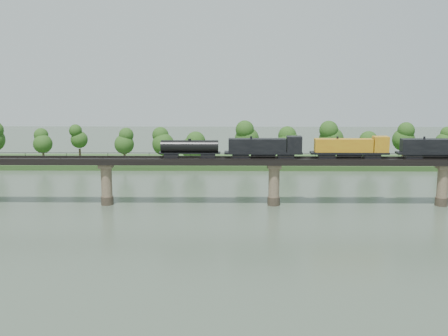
{
  "coord_description": "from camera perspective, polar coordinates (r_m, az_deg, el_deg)",
  "views": [
    {
      "loc": [
        -10.2,
        -100.69,
        33.36
      ],
      "look_at": [
        -11.9,
        30.0,
        9.0
      ],
      "focal_mm": 45.0,
      "sensor_mm": 36.0,
      "label": 1
    }
  ],
  "objects": [
    {
      "name": "bridge",
      "position": [
        134.02,
        5.1,
        -1.5
      ],
      "size": [
        236.0,
        30.0,
        11.5
      ],
      "color": "#473A2D",
      "rests_on": "ground"
    },
    {
      "name": "far_treeline",
      "position": [
        182.88,
        1.37,
        2.85
      ],
      "size": [
        289.06,
        17.54,
        13.6
      ],
      "color": "#382619",
      "rests_on": "far_bank"
    },
    {
      "name": "far_bank",
      "position": [
        188.8,
        3.83,
        0.6
      ],
      "size": [
        300.0,
        24.0,
        1.6
      ],
      "primitive_type": "cube",
      "color": "#26471C",
      "rests_on": "ground"
    },
    {
      "name": "ground",
      "position": [
        106.56,
        6.26,
        -7.75
      ],
      "size": [
        400.0,
        400.0,
        0.0
      ],
      "primitive_type": "plane",
      "color": "#394738",
      "rests_on": "ground"
    },
    {
      "name": "bridge_superstructure",
      "position": [
        132.85,
        5.14,
        1.17
      ],
      "size": [
        220.0,
        4.9,
        0.75
      ],
      "color": "black",
      "rests_on": "bridge"
    },
    {
      "name": "freight_train",
      "position": [
        133.82,
        9.87,
        2.06
      ],
      "size": [
        74.26,
        2.89,
        5.11
      ],
      "color": "black",
      "rests_on": "bridge"
    }
  ]
}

